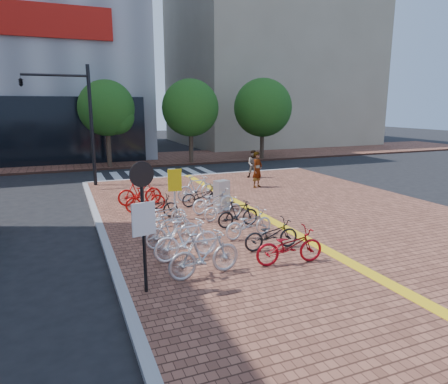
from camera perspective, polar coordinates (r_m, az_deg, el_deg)
name	(u,v)px	position (r m, az deg, el deg)	size (l,w,h in m)	color
ground	(237,242)	(13.11, 1.84, -7.15)	(120.00, 120.00, 0.00)	black
sidewalk	(436,288)	(11.07, 27.98, -11.98)	(14.00, 34.00, 0.15)	brown
tactile_strip	(404,292)	(10.34, 24.35, -12.85)	(0.40, 34.00, 0.01)	gold
kerb_west	(144,355)	(7.68, -11.34, -21.84)	(0.25, 34.00, 0.15)	gray
kerb_north	(203,176)	(25.01, -3.06, 2.37)	(14.00, 0.25, 0.15)	gray
far_sidewalk	(131,160)	(32.96, -13.20, 4.45)	(70.00, 8.00, 0.15)	brown
building_beige	(267,65)	(49.27, 6.13, 17.57)	(20.00, 18.00, 18.00)	gray
crosswalk	(156,174)	(26.25, -9.66, 2.53)	(7.50, 4.00, 0.01)	silver
street_trees	(204,109)	(30.47, -2.88, 11.73)	(16.20, 4.60, 6.35)	#38281E
bike_0	(205,254)	(10.05, -2.80, -8.85)	(0.55, 1.95, 1.17)	#ABABAF
bike_1	(187,240)	(11.15, -5.37, -6.77)	(0.54, 1.92, 1.15)	white
bike_2	(173,230)	(12.18, -7.35, -5.41)	(0.49, 1.75, 1.05)	silver
bike_3	(165,224)	(13.07, -8.41, -4.53)	(0.61, 1.75, 0.92)	silver
bike_4	(164,214)	(14.35, -8.60, -3.10)	(0.58, 1.67, 0.88)	silver
bike_5	(156,207)	(15.33, -9.73, -2.10)	(0.60, 1.73, 0.91)	black
bike_6	(146,199)	(16.39, -11.14, -1.03)	(0.47, 1.68, 1.01)	#BA100D
bike_7	(140,192)	(17.52, -11.95, -0.02)	(0.53, 1.88, 1.13)	red
bike_8	(289,246)	(10.98, 9.32, -7.62)	(0.67, 1.91, 1.00)	#9F0B15
bike_9	(271,234)	(12.00, 6.78, -6.03)	(0.61, 1.74, 0.91)	black
bike_10	(249,223)	(12.98, 3.56, -4.50)	(0.62, 1.77, 0.93)	silver
bike_11	(238,214)	(14.07, 2.03, -3.14)	(0.44, 1.57, 0.94)	black
bike_12	(223,208)	(14.96, -0.18, -2.36)	(0.57, 1.65, 0.87)	silver
bike_13	(213,201)	(15.92, -1.53, -1.23)	(0.66, 1.88, 0.99)	white
bike_14	(202,196)	(16.99, -3.19, -0.53)	(0.60, 1.72, 0.91)	black
bike_15	(197,188)	(17.94, -3.93, 0.53)	(0.54, 1.90, 1.14)	silver
pedestrian_a	(257,170)	(20.93, 4.79, 3.20)	(0.68, 0.45, 1.86)	gray
pedestrian_b	(254,164)	(23.71, 4.27, 3.99)	(0.79, 0.62, 1.63)	#535869
utility_box	(222,195)	(16.32, -0.36, -0.47)	(0.56, 0.41, 1.23)	#B9B9BE
yellow_sign	(175,185)	(14.95, -7.07, 1.04)	(0.52, 0.14, 1.91)	#B7B7BC
notice_sign	(143,212)	(8.96, -11.48, -2.78)	(0.56, 0.19, 3.04)	black
traffic_light_pole	(60,103)	(22.26, -22.38, 11.65)	(3.36, 1.30, 6.26)	black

